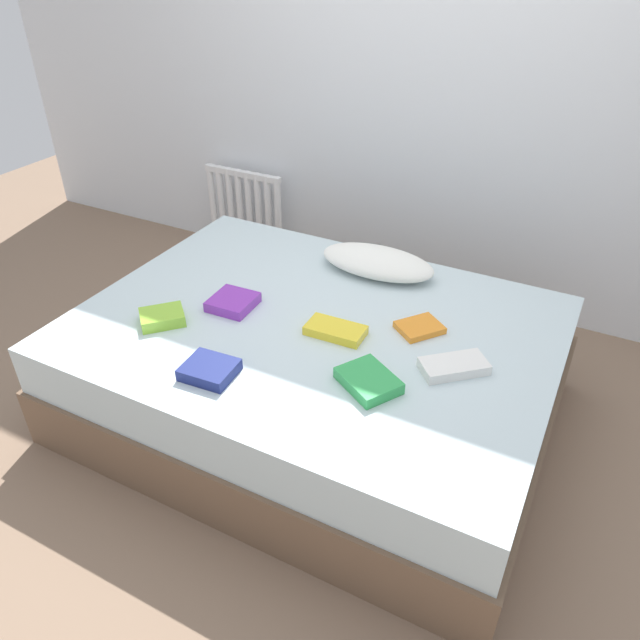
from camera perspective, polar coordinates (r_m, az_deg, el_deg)
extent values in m
plane|color=#7F6651|center=(2.82, -0.48, -8.66)|extent=(8.00, 8.00, 0.00)
cube|color=silver|center=(3.37, 11.34, 24.59)|extent=(6.00, 0.10, 2.80)
cube|color=brown|center=(2.72, -0.49, -6.48)|extent=(2.00, 1.50, 0.28)
cube|color=silver|center=(2.57, -0.52, -2.22)|extent=(1.96, 1.46, 0.22)
cylinder|color=white|center=(4.17, -10.20, 11.29)|extent=(0.04, 0.04, 0.48)
cylinder|color=white|center=(4.13, -9.37, 11.14)|extent=(0.04, 0.04, 0.48)
cylinder|color=white|center=(4.09, -8.52, 10.98)|extent=(0.04, 0.04, 0.48)
cylinder|color=white|center=(4.05, -7.65, 10.82)|extent=(0.04, 0.04, 0.48)
cylinder|color=white|center=(4.01, -6.77, 10.66)|extent=(0.04, 0.04, 0.48)
cylinder|color=white|center=(3.97, -5.87, 10.48)|extent=(0.04, 0.04, 0.48)
cylinder|color=white|center=(3.93, -4.95, 10.30)|extent=(0.04, 0.04, 0.48)
cylinder|color=white|center=(3.90, -4.02, 10.12)|extent=(0.04, 0.04, 0.48)
cube|color=white|center=(3.95, -7.44, 13.66)|extent=(0.56, 0.04, 0.04)
cube|color=white|center=(4.12, -7.00, 7.94)|extent=(0.56, 0.04, 0.04)
ellipsoid|color=white|center=(2.86, 5.49, 5.53)|extent=(0.56, 0.28, 0.11)
cube|color=green|center=(2.17, 4.64, -5.78)|extent=(0.27, 0.25, 0.05)
cube|color=white|center=(2.29, 12.64, -4.32)|extent=(0.27, 0.26, 0.04)
cube|color=#8CC638|center=(2.58, -14.82, 0.25)|extent=(0.22, 0.22, 0.05)
cube|color=purple|center=(2.63, -8.31, 1.70)|extent=(0.19, 0.19, 0.04)
cube|color=navy|center=(2.25, -10.49, -4.69)|extent=(0.20, 0.18, 0.05)
cube|color=yellow|center=(2.42, 1.49, -0.99)|extent=(0.24, 0.13, 0.04)
cube|color=orange|center=(2.48, 9.47, -0.71)|extent=(0.22, 0.22, 0.03)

